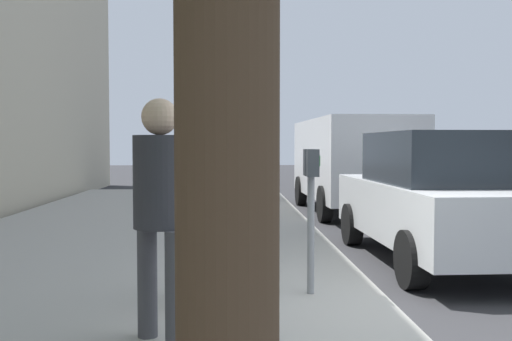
# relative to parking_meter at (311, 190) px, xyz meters

# --- Properties ---
(ground_plane) EXTENTS (80.00, 80.00, 0.00)m
(ground_plane) POSITION_rel_parking_meter_xyz_m (-0.63, -0.72, -1.17)
(ground_plane) COLOR #2B2B2D
(ground_plane) RESTS_ON ground
(sidewalk_slab) EXTENTS (28.00, 6.00, 0.15)m
(sidewalk_slab) POSITION_rel_parking_meter_xyz_m (-0.63, 2.28, -1.09)
(sidewalk_slab) COLOR #A8A59E
(sidewalk_slab) RESTS_ON ground_plane
(parking_meter) EXTENTS (0.36, 0.12, 1.41)m
(parking_meter) POSITION_rel_parking_meter_xyz_m (0.00, 0.00, 0.00)
(parking_meter) COLOR gray
(parking_meter) RESTS_ON sidewalk_slab
(pedestrian_at_meter) EXTENTS (0.49, 0.37, 1.69)m
(pedestrian_at_meter) POSITION_rel_parking_meter_xyz_m (-0.30, 1.09, -0.03)
(pedestrian_at_meter) COLOR tan
(pedestrian_at_meter) RESTS_ON sidewalk_slab
(pedestrian_bystander) EXTENTS (0.46, 0.39, 1.79)m
(pedestrian_bystander) POSITION_rel_parking_meter_xyz_m (-1.37, 1.29, 0.04)
(pedestrian_bystander) COLOR #47474C
(pedestrian_bystander) RESTS_ON sidewalk_slab
(parked_sedan_near) EXTENTS (4.44, 2.05, 1.77)m
(parked_sedan_near) POSITION_rel_parking_meter_xyz_m (2.11, -2.07, -0.27)
(parked_sedan_near) COLOR silver
(parked_sedan_near) RESTS_ON ground_plane
(parked_van_far) EXTENTS (5.24, 2.21, 2.18)m
(parked_van_far) POSITION_rel_parking_meter_xyz_m (7.95, -2.07, 0.09)
(parked_van_far) COLOR silver
(parked_van_far) RESTS_ON ground_plane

